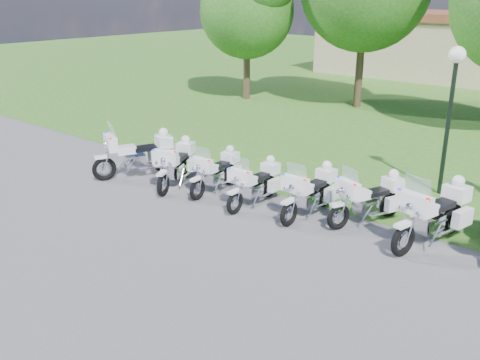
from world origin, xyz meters
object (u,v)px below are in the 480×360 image
Objects in this scene: motorcycle_3 at (256,182)px; lamp_post at (453,84)px; motorcycle_1 at (177,163)px; motorcycle_4 at (311,191)px; motorcycle_0 at (139,153)px; motorcycle_5 at (370,198)px; motorcycle_6 at (435,212)px; motorcycle_2 at (217,170)px.

motorcycle_3 is 5.82m from lamp_post.
motorcycle_1 is 4.29m from motorcycle_4.
motorcycle_0 is 9.17m from lamp_post.
motorcycle_4 is 1.06× the size of motorcycle_5.
motorcycle_1 is 1.03× the size of motorcycle_5.
motorcycle_4 is 3.03m from motorcycle_6.
motorcycle_1 reaches higher than motorcycle_3.
motorcycle_5 reaches higher than motorcycle_3.
motorcycle_3 is (4.19, 0.47, -0.12)m from motorcycle_0.
motorcycle_1 is 1.03× the size of motorcycle_3.
motorcycle_5 is (1.37, 0.53, -0.00)m from motorcycle_4.
motorcycle_6 is at bearing 164.63° from motorcycle_1.
motorcycle_3 reaches higher than motorcycle_2.
motorcycle_6 is at bearing -72.41° from lamp_post.
motorcycle_2 is 6.77m from lamp_post.
motorcycle_6 is at bearing -172.16° from motorcycle_4.
motorcycle_6 reaches higher than motorcycle_1.
motorcycle_6 is at bearing -179.78° from motorcycle_2.
lamp_post is (4.99, 3.85, 2.47)m from motorcycle_2.
motorcycle_2 is 0.99× the size of motorcycle_3.
motorcycle_2 is at bearing 31.73° from motorcycle_5.
motorcycle_4 is at bearing -147.29° from motorcycle_0.
motorcycle_1 is at bearing 4.04° from motorcycle_3.
motorcycle_1 is at bearing 33.26° from motorcycle_5.
motorcycle_6 is (1.64, -0.13, 0.09)m from motorcycle_5.
motorcycle_0 is 4.22m from motorcycle_3.
lamp_post reaches higher than motorcycle_0.
motorcycle_4 is at bearing 42.77° from motorcycle_5.
motorcycle_0 is 1.12× the size of motorcycle_3.
motorcycle_0 is at bearing -16.37° from motorcycle_1.
motorcycle_5 is at bearing -175.88° from motorcycle_2.
motorcycle_1 is at bearing -148.26° from motorcycle_0.
motorcycle_4 is 1.46m from motorcycle_5.
lamp_post is (-1.02, 3.21, 2.34)m from motorcycle_6.
motorcycle_0 is at bearing -150.22° from lamp_post.
lamp_post is at bearing -148.23° from motorcycle_2.
motorcycle_1 is at bearing 20.60° from motorcycle_6.
motorcycle_0 is at bearing 20.43° from motorcycle_6.
motorcycle_5 is at bearing 8.11° from motorcycle_6.
motorcycle_3 is 4.58m from motorcycle_6.
motorcycle_1 is 1.04× the size of motorcycle_2.
motorcycle_3 is 0.53× the size of lamp_post.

